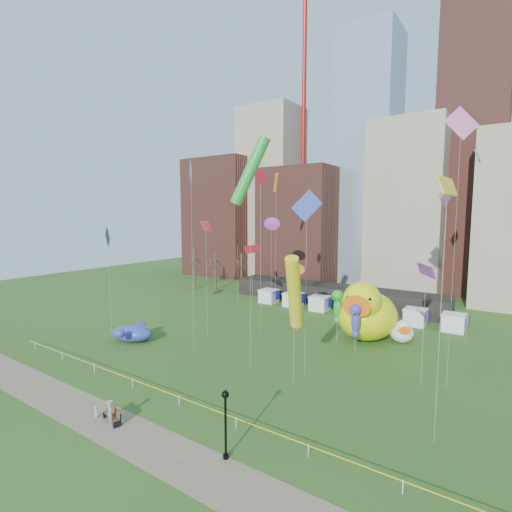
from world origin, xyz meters
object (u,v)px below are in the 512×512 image
Objects in this scene: whale_inflatable at (133,333)px; lamppost at (225,416)px; park_bench at (113,415)px; toddler at (96,412)px; woman at (110,414)px; big_duck at (366,312)px; small_duck at (402,332)px; seahorse_green at (337,304)px; seahorse_purple at (355,318)px.

lamppost is at bearing -48.52° from whale_inflatable.
toddler is (-1.64, -0.39, -0.08)m from park_bench.
park_bench is 0.61m from woman.
park_bench is 1.69m from toddler.
big_duck is 31.95m from woman.
toddler is at bearing -139.06° from small_duck.
whale_inflatable is at bearing 154.29° from woman.
whale_inflatable is at bearing -138.09° from seahorse_green.
small_duck is at bearing 79.75° from park_bench.
seahorse_purple is 28.22m from toddler.
seahorse_green is (-2.80, -2.49, 1.17)m from big_duck.
small_duck is 0.78× the size of seahorse_purple.
seahorse_purple reaches higher than small_duck.
seahorse_purple is at bearing -29.39° from seahorse_green.
big_duck reaches higher than small_duck.
toddler is (-8.51, -27.87, -4.29)m from seahorse_green.
woman reaches higher than park_bench.
seahorse_green is (-6.84, -4.12, 3.36)m from small_duck.
seahorse_green is at bearing 85.48° from toddler.
lamppost is 4.98× the size of toddler.
lamppost is at bearing -94.29° from big_duck.
lamppost is 2.65× the size of woman.
whale_inflatable is (-21.30, -14.35, -3.71)m from seahorse_green.
seahorse_green reaches higher than park_bench.
park_bench is 2.24× the size of toddler.
small_duck is 7.96m from seahorse_purple.
small_duck is at bearing 76.82° from toddler.
big_duck is 5.85× the size of woman.
small_duck is 4.64× the size of toddler.
park_bench is at bearing -112.83° from big_duck.
big_duck is at bearing 12.04° from whale_inflatable.
seahorse_green is 6.87× the size of toddler.
woman reaches higher than toddler.
park_bench is at bearing 136.34° from woman.
whale_inflatable is at bearing 154.37° from lamppost.
seahorse_purple is 27.21m from park_bench.
whale_inflatable reaches higher than park_bench.
seahorse_green is 4.10m from seahorse_purple.
seahorse_purple is 2.67× the size of park_bench.
park_bench is 1.19× the size of woman.
seahorse_green is 28.64m from park_bench.
seahorse_purple reaches higher than lamppost.
big_duck is 1.60× the size of seahorse_green.
toddler is (-11.63, -1.80, -2.42)m from lamppost.
seahorse_purple is at bearing 3.00° from whale_inflatable.
woman is (14.68, -13.57, -0.16)m from whale_inflatable.
small_duck is at bearing 38.96° from seahorse_green.
lamppost reaches higher than toddler.
seahorse_green is 0.99× the size of whale_inflatable.
park_bench is at bearing 25.82° from toddler.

